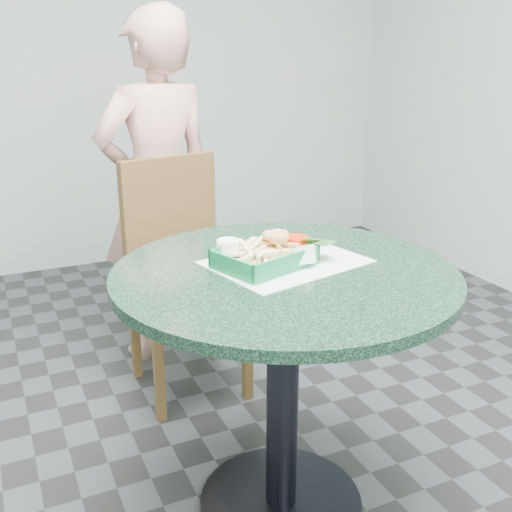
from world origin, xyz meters
name	(u,v)px	position (x,y,z in m)	size (l,w,h in m)	color
floor	(281,503)	(0.00, 0.00, 0.00)	(4.00, 5.00, 0.02)	#303335
wall_back	(92,38)	(0.00, 2.50, 1.40)	(4.00, 0.04, 2.80)	silver
cafe_table	(284,333)	(0.00, 0.00, 0.58)	(0.93, 0.93, 0.75)	black
dining_chair	(179,259)	(-0.03, 0.85, 0.53)	(0.42, 0.42, 0.93)	black
diner_person	(159,191)	(-0.02, 1.14, 0.75)	(0.55, 0.36, 1.51)	tan
placemat	(286,269)	(0.03, 0.05, 0.75)	(0.41, 0.30, 0.00)	silver
food_basket	(265,268)	(-0.04, 0.04, 0.77)	(0.25, 0.18, 0.05)	#0C7339
crab_sandwich	(285,249)	(0.04, 0.08, 0.80)	(0.12, 0.12, 0.07)	tan
fries_pile	(252,256)	(-0.06, 0.08, 0.79)	(0.12, 0.13, 0.05)	#FFDDA0
sauce_ramekin	(233,249)	(-0.09, 0.13, 0.80)	(0.06, 0.06, 0.03)	white
garnish_cup	(311,255)	(0.09, 0.02, 0.79)	(0.11, 0.11, 0.04)	white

